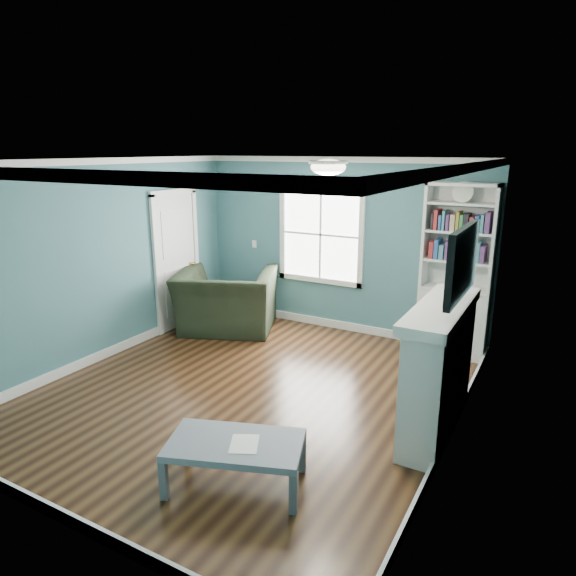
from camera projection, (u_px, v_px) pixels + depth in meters
The scene contains 13 objects.
floor at pixel (249, 391), 5.93m from camera, with size 5.00×5.00×0.00m, color black.
room_walls at pixel (246, 257), 5.51m from camera, with size 5.00×5.00×5.00m.
trim at pixel (247, 288), 5.60m from camera, with size 4.50×5.00×2.60m.
window at pixel (321, 235), 7.78m from camera, with size 1.40×0.06×1.50m.
bookshelf at pixel (455, 288), 6.79m from camera, with size 0.90×0.35×2.31m.
fireplace at pixel (440, 371), 4.95m from camera, with size 0.44×1.58×1.30m.
tv at pixel (463, 262), 4.61m from camera, with size 0.06×1.10×0.65m, color black.
door at pixel (177, 259), 7.87m from camera, with size 0.12×0.98×2.17m.
ceiling_fixture at pixel (328, 166), 4.92m from camera, with size 0.38×0.38×0.15m.
light_switch at pixel (254, 244), 8.41m from camera, with size 0.08×0.01×0.12m, color white.
recliner at pixel (226, 291), 7.79m from camera, with size 1.43×0.93×1.25m, color black.
coffee_table at pixel (235, 447), 4.20m from camera, with size 1.24×0.94×0.40m.
paper_sheet at pixel (244, 444), 4.15m from camera, with size 0.22×0.28×0.00m, color white.
Camera 1 is at (3.01, -4.51, 2.71)m, focal length 32.00 mm.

